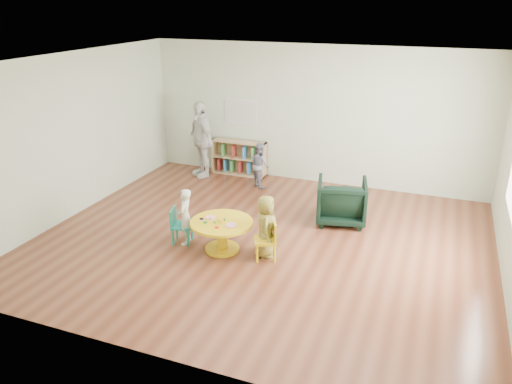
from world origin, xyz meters
TOP-DOWN VIEW (x-y plane):
  - room at (0.01, 0.00)m, footprint 7.10×7.00m
  - activity_table at (-0.47, -0.51)m, footprint 0.96×0.96m
  - kid_chair_left at (-1.21, -0.51)m, footprint 0.38×0.38m
  - kid_chair_right at (0.28, -0.50)m, footprint 0.42×0.42m
  - bookshelf at (-1.61, 2.86)m, footprint 1.20×0.30m
  - alphabet_poster at (-1.60, 2.98)m, footprint 0.74×0.01m
  - armchair at (1.01, 1.17)m, footprint 0.97×0.99m
  - child_left at (-1.10, -0.50)m, footprint 0.27×0.37m
  - child_right at (0.21, -0.43)m, footprint 0.44×0.54m
  - toddler at (-0.91, 2.29)m, footprint 0.57×0.56m
  - adult_caretaker at (-2.31, 2.46)m, footprint 1.00×0.91m

SIDE VIEW (x-z plane):
  - kid_chair_left at x=-1.21m, z-range 0.02..0.59m
  - kid_chair_right at x=0.28m, z-range 0.02..0.62m
  - activity_table at x=-0.47m, z-range 0.07..0.59m
  - bookshelf at x=-1.61m, z-range -0.01..0.74m
  - armchair at x=1.01m, z-range 0.00..0.76m
  - child_left at x=-1.10m, z-range 0.00..0.91m
  - toddler at x=-0.91m, z-range 0.00..0.92m
  - child_right at x=0.21m, z-range 0.00..0.96m
  - adult_caretaker at x=-2.31m, z-range 0.00..1.63m
  - alphabet_poster at x=-1.60m, z-range 1.08..1.62m
  - room at x=0.01m, z-range 0.49..3.29m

